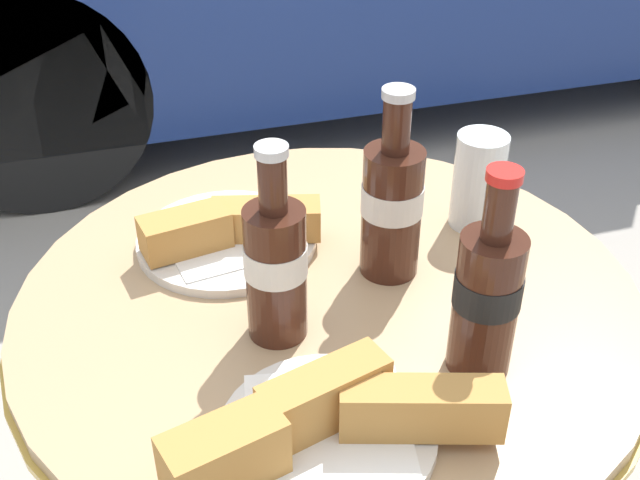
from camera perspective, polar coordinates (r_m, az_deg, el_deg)
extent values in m
cylinder|color=gold|center=(0.94, 0.63, -4.98)|extent=(0.73, 0.73, 0.01)
cylinder|color=tan|center=(0.93, 0.64, -4.26)|extent=(0.72, 0.72, 0.02)
cylinder|color=#3D1E14|center=(0.80, 11.69, -4.52)|extent=(0.06, 0.06, 0.15)
cylinder|color=black|center=(0.79, 11.84, -3.46)|extent=(0.07, 0.07, 0.03)
cylinder|color=#3D1E14|center=(0.74, 12.65, 2.09)|extent=(0.03, 0.03, 0.06)
cylinder|color=red|center=(0.72, 13.00, 4.52)|extent=(0.03, 0.03, 0.01)
cylinder|color=#3D1E14|center=(0.92, 5.10, 1.94)|extent=(0.07, 0.07, 0.16)
cylinder|color=silver|center=(0.91, 5.16, 2.95)|extent=(0.07, 0.07, 0.03)
cylinder|color=#3D1E14|center=(0.86, 5.47, 8.13)|extent=(0.03, 0.03, 0.06)
cylinder|color=silver|center=(0.85, 5.61, 10.34)|extent=(0.04, 0.04, 0.01)
cylinder|color=#3D1E14|center=(0.82, -3.14, -2.42)|extent=(0.06, 0.06, 0.15)
cylinder|color=silver|center=(0.81, -3.18, -1.38)|extent=(0.07, 0.07, 0.03)
cylinder|color=#3D1E14|center=(0.77, -3.39, 4.01)|extent=(0.03, 0.03, 0.06)
cylinder|color=silver|center=(0.75, -3.48, 6.36)|extent=(0.03, 0.03, 0.01)
cylinder|color=#C68923|center=(1.04, 11.11, 3.49)|extent=(0.06, 0.06, 0.10)
cylinder|color=silver|center=(1.03, 11.19, 4.15)|extent=(0.06, 0.06, 0.13)
cylinder|color=silver|center=(1.01, -6.63, 0.01)|extent=(0.22, 0.22, 0.01)
cube|color=white|center=(1.00, -6.66, 0.34)|extent=(0.17, 0.17, 0.00)
cube|color=#B77F3D|center=(0.97, -9.56, 0.58)|extent=(0.11, 0.07, 0.05)
cube|color=#B77F3D|center=(0.99, -3.88, 1.49)|extent=(0.14, 0.08, 0.04)
cylinder|color=silver|center=(0.76, 0.54, -13.57)|extent=(0.20, 0.20, 0.01)
cube|color=white|center=(0.75, 0.54, -13.21)|extent=(0.18, 0.18, 0.00)
cube|color=#B77F3D|center=(0.70, -6.83, -14.94)|extent=(0.11, 0.07, 0.06)
cube|color=#B77F3D|center=(0.74, 0.33, -11.11)|extent=(0.13, 0.07, 0.06)
cube|color=#B77F3D|center=(0.74, 7.24, -11.79)|extent=(0.15, 0.08, 0.05)
cylinder|color=black|center=(2.48, -19.87, 9.72)|extent=(0.67, 0.22, 0.67)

